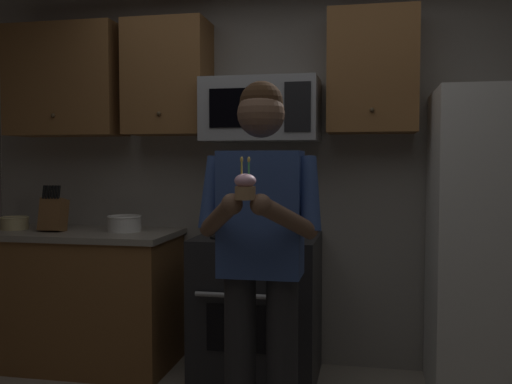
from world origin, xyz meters
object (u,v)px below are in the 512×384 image
at_px(oven_range, 258,307).
at_px(microwave, 261,110).
at_px(bowl_small_colored, 14,223).
at_px(knife_block, 53,214).
at_px(bowl_large_white, 124,223).
at_px(cupcake, 245,186).
at_px(person, 261,247).

height_order(oven_range, microwave, microwave).
xyz_separation_m(microwave, bowl_small_colored, (-1.72, -0.11, -0.75)).
bearing_deg(knife_block, bowl_large_white, 9.62).
relative_size(microwave, bowl_small_colored, 3.88).
bearing_deg(cupcake, bowl_large_white, 130.44).
xyz_separation_m(bowl_large_white, person, (1.12, -0.99, 0.02)).
relative_size(bowl_large_white, bowl_small_colored, 1.21).
height_order(oven_range, bowl_large_white, bowl_large_white).
bearing_deg(oven_range, microwave, 89.98).
bearing_deg(knife_block, cupcake, -37.71).
height_order(oven_range, bowl_small_colored, bowl_small_colored).
xyz_separation_m(microwave, cupcake, (0.20, -1.38, -0.43)).
xyz_separation_m(oven_range, person, (0.20, -0.94, 0.53)).
distance_m(bowl_large_white, bowl_small_colored, 0.80).
bearing_deg(bowl_small_colored, knife_block, -6.48).
relative_size(microwave, person, 0.42).
xyz_separation_m(knife_block, person, (1.60, -0.91, -0.04)).
relative_size(bowl_large_white, person, 0.13).
height_order(bowl_large_white, person, person).
relative_size(oven_range, bowl_small_colored, 4.89).
bearing_deg(microwave, knife_block, -173.92).
relative_size(microwave, cupcake, 4.26).
bearing_deg(microwave, cupcake, -81.89).
xyz_separation_m(bowl_small_colored, cupcake, (1.92, -1.27, 0.33)).
bearing_deg(knife_block, microwave, 6.08).
relative_size(knife_block, bowl_large_white, 1.38).
bearing_deg(person, bowl_small_colored, 153.81).
height_order(knife_block, bowl_small_colored, knife_block).
height_order(microwave, bowl_large_white, microwave).
bearing_deg(person, bowl_large_white, 138.65).
bearing_deg(bowl_large_white, microwave, 4.23).
bearing_deg(bowl_large_white, bowl_small_colored, -176.80).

